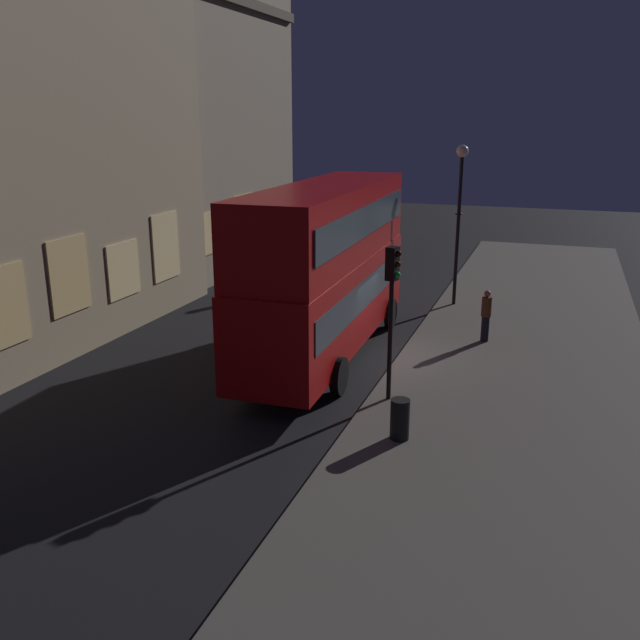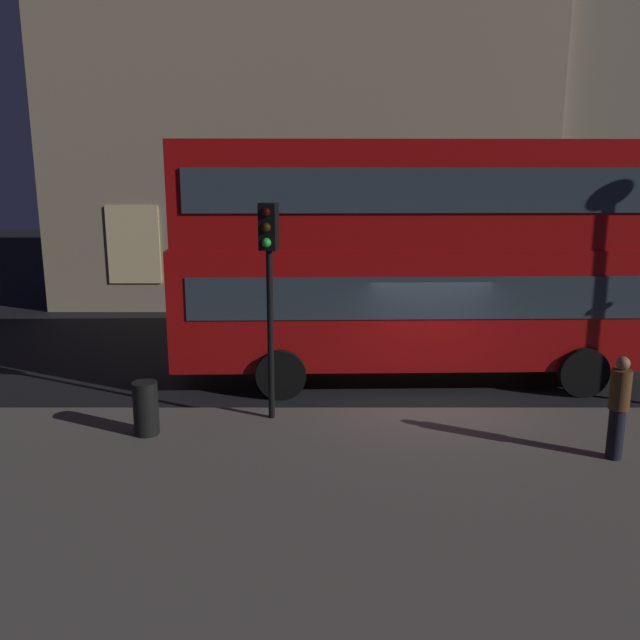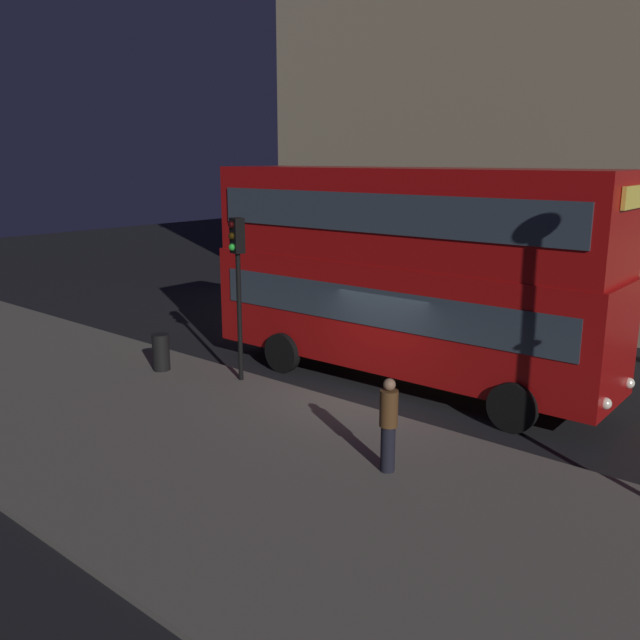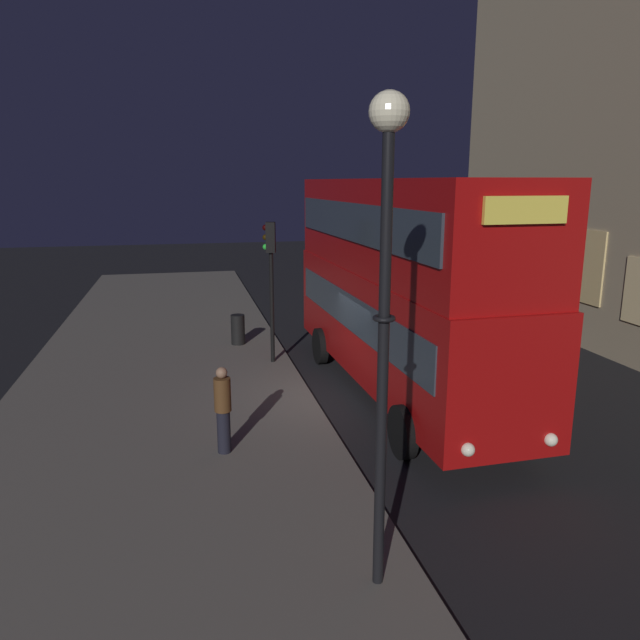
# 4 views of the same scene
# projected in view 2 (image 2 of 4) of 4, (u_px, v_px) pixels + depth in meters

# --- Properties ---
(ground_plane) EXTENTS (80.00, 80.00, 0.00)m
(ground_plane) POSITION_uv_depth(u_px,v_px,m) (429.00, 404.00, 13.98)
(ground_plane) COLOR black
(sidewalk_slab) EXTENTS (44.00, 7.48, 0.12)m
(sidewalk_slab) POSITION_uv_depth(u_px,v_px,m) (477.00, 501.00, 9.79)
(sidewalk_slab) COLOR #5B564F
(sidewalk_slab) RESTS_ON ground
(building_with_clock) EXTENTS (17.06, 7.91, 17.91)m
(building_with_clock) POSITION_uv_depth(u_px,v_px,m) (298.00, 51.00, 24.53)
(building_with_clock) COLOR tan
(building_with_clock) RESTS_ON ground
(building_plain_facade) EXTENTS (16.24, 9.51, 15.48)m
(building_plain_facade) POSITION_uv_depth(u_px,v_px,m) (598.00, 90.00, 26.08)
(building_plain_facade) COLOR gray
(building_plain_facade) RESTS_ON ground
(double_decker_bus) EXTENTS (10.70, 2.99, 5.37)m
(double_decker_bus) POSITION_uv_depth(u_px,v_px,m) (410.00, 251.00, 14.95)
(double_decker_bus) COLOR #9E0C0C
(double_decker_bus) RESTS_ON ground
(traffic_light_near_kerb) EXTENTS (0.37, 0.39, 4.08)m
(traffic_light_near_kerb) POSITION_uv_depth(u_px,v_px,m) (268.00, 267.00, 12.22)
(traffic_light_near_kerb) COLOR black
(traffic_light_near_kerb) RESTS_ON sidewalk_slab
(pedestrian) EXTENTS (0.33, 0.33, 1.74)m
(pedestrian) POSITION_uv_depth(u_px,v_px,m) (617.00, 406.00, 10.91)
(pedestrian) COLOR black
(pedestrian) RESTS_ON sidewalk_slab
(litter_bin) EXTENTS (0.45, 0.45, 0.97)m
(litter_bin) POSITION_uv_depth(u_px,v_px,m) (144.00, 408.00, 11.99)
(litter_bin) COLOR black
(litter_bin) RESTS_ON sidewalk_slab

